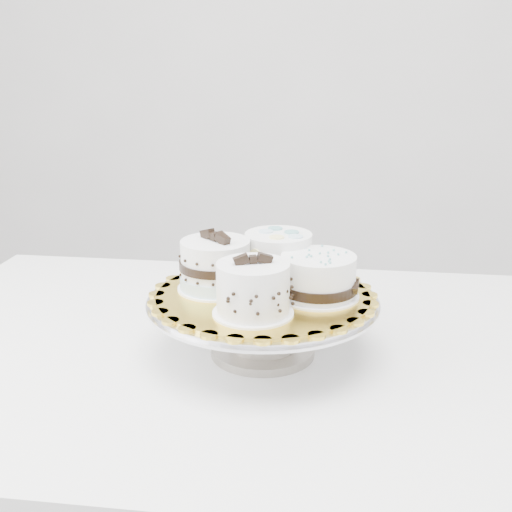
% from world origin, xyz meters
% --- Properties ---
extents(table, '(1.21, 0.87, 0.75)m').
position_xyz_m(table, '(0.06, 0.14, 0.66)').
color(table, white).
rests_on(table, floor).
extents(cake_stand, '(0.33, 0.33, 0.09)m').
position_xyz_m(cake_stand, '(0.09, 0.12, 0.81)').
color(cake_stand, gray).
rests_on(cake_stand, table).
extents(cake_board, '(0.39, 0.39, 0.00)m').
position_xyz_m(cake_board, '(0.09, 0.12, 0.84)').
color(cake_board, gold).
rests_on(cake_board, cake_stand).
extents(cake_swirl, '(0.13, 0.13, 0.09)m').
position_xyz_m(cake_swirl, '(0.09, 0.04, 0.88)').
color(cake_swirl, white).
rests_on(cake_swirl, cake_board).
extents(cake_banded, '(0.14, 0.14, 0.09)m').
position_xyz_m(cake_banded, '(0.01, 0.12, 0.88)').
color(cake_banded, white).
rests_on(cake_banded, cake_board).
extents(cake_dots, '(0.12, 0.12, 0.07)m').
position_xyz_m(cake_dots, '(0.09, 0.18, 0.88)').
color(cake_dots, white).
rests_on(cake_dots, cake_board).
extents(cake_ribbon, '(0.12, 0.12, 0.06)m').
position_xyz_m(cake_ribbon, '(0.16, 0.12, 0.87)').
color(cake_ribbon, white).
rests_on(cake_ribbon, cake_board).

